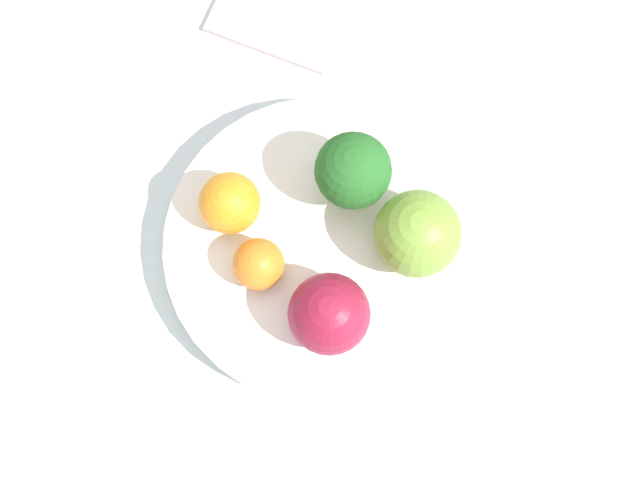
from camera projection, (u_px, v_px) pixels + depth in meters
The scene contains 8 objects.
ground_plane at pixel (320, 259), 0.69m from camera, with size 6.00×6.00×0.00m, color gray.
table_surface at pixel (320, 256), 0.68m from camera, with size 1.20×1.20×0.02m.
bowl at pixel (320, 248), 0.66m from camera, with size 0.23×0.23×0.03m.
broccoli at pixel (351, 170), 0.62m from camera, with size 0.05×0.05×0.07m.
apple_red at pixel (417, 234), 0.62m from camera, with size 0.06×0.06×0.06m.
apple_green at pixel (329, 314), 0.61m from camera, with size 0.06×0.06×0.06m.
orange_front at pixel (258, 264), 0.62m from camera, with size 0.04×0.04×0.04m.
orange_back at pixel (230, 203), 0.63m from camera, with size 0.04×0.04×0.04m.
Camera 1 is at (-0.08, 0.14, 0.68)m, focal length 50.00 mm.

